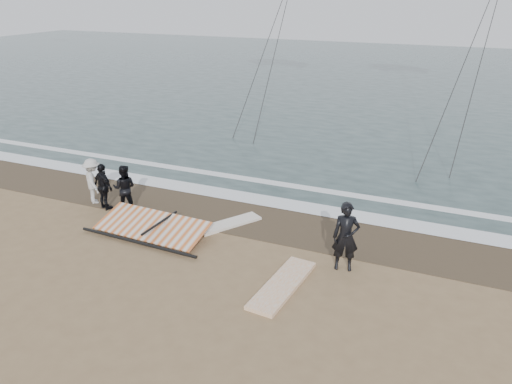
{
  "coord_description": "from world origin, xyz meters",
  "views": [
    {
      "loc": [
        5.56,
        -9.02,
        7.02
      ],
      "look_at": [
        0.41,
        3.0,
        1.6
      ],
      "focal_mm": 35.0,
      "sensor_mm": 36.0,
      "label": 1
    }
  ],
  "objects_px": {
    "man_main": "(346,237)",
    "sail_rig": "(153,226)",
    "board_cream": "(229,224)",
    "board_white": "(283,285)"
  },
  "relations": [
    {
      "from": "sail_rig",
      "to": "man_main",
      "type": "bearing_deg",
      "value": 1.92
    },
    {
      "from": "man_main",
      "to": "board_white",
      "type": "height_order",
      "value": "man_main"
    },
    {
      "from": "man_main",
      "to": "board_cream",
      "type": "distance_m",
      "value": 4.24
    },
    {
      "from": "man_main",
      "to": "board_cream",
      "type": "relative_size",
      "value": 0.9
    },
    {
      "from": "man_main",
      "to": "board_white",
      "type": "xyz_separation_m",
      "value": [
        -1.2,
        -1.46,
        -0.9
      ]
    },
    {
      "from": "board_white",
      "to": "board_cream",
      "type": "relative_size",
      "value": 1.25
    },
    {
      "from": "board_white",
      "to": "man_main",
      "type": "bearing_deg",
      "value": 55.83
    },
    {
      "from": "board_cream",
      "to": "sail_rig",
      "type": "relative_size",
      "value": 0.52
    },
    {
      "from": "man_main",
      "to": "sail_rig",
      "type": "bearing_deg",
      "value": 167.52
    },
    {
      "from": "man_main",
      "to": "board_cream",
      "type": "xyz_separation_m",
      "value": [
        -3.97,
        1.17,
        -0.91
      ]
    }
  ]
}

